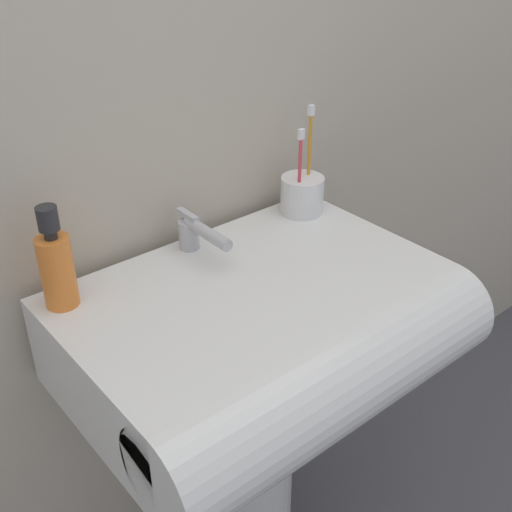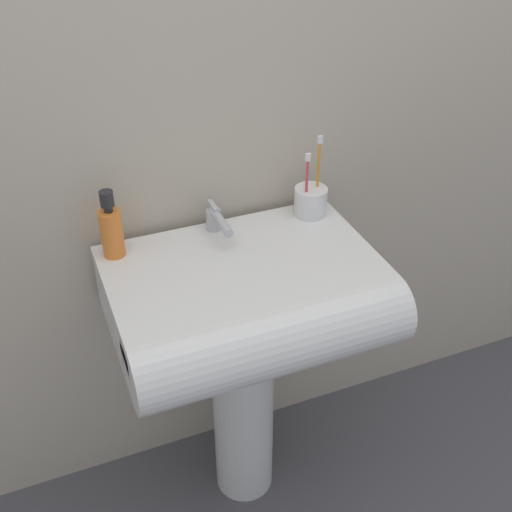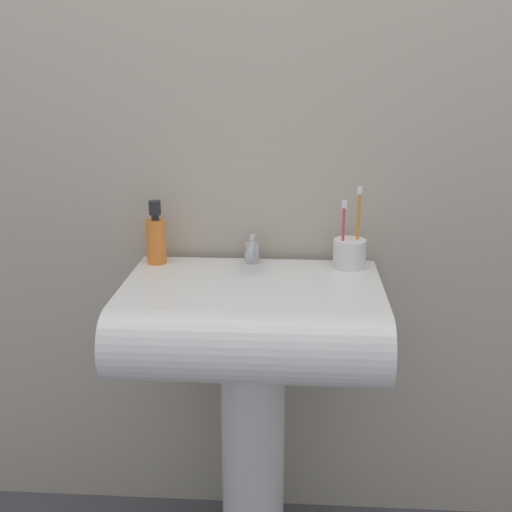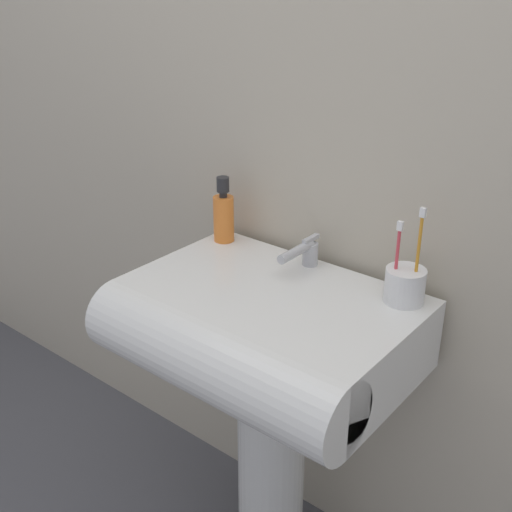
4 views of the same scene
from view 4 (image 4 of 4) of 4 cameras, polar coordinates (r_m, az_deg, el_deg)
The scene contains 6 objects.
wall_back at distance 1.48m, azimuth 7.56°, elevation 13.67°, with size 5.00×0.05×2.40m, color #B7AD99.
sink_pedestal at distance 1.71m, azimuth 1.36°, elevation -17.80°, with size 0.17×0.17×0.65m, color white.
sink_basin at distance 1.42m, azimuth 0.08°, elevation -6.89°, with size 0.64×0.47×0.17m.
faucet at distance 1.51m, azimuth 4.34°, elevation 0.33°, with size 0.04×0.15×0.07m.
toothbrush_cup at distance 1.39m, azimuth 13.10°, elevation -2.47°, with size 0.09×0.09×0.22m.
soap_bottle at distance 1.65m, azimuth -2.90°, elevation 3.65°, with size 0.05×0.05×0.17m.
Camera 4 is at (0.76, -1.00, 1.48)m, focal length 45.00 mm.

